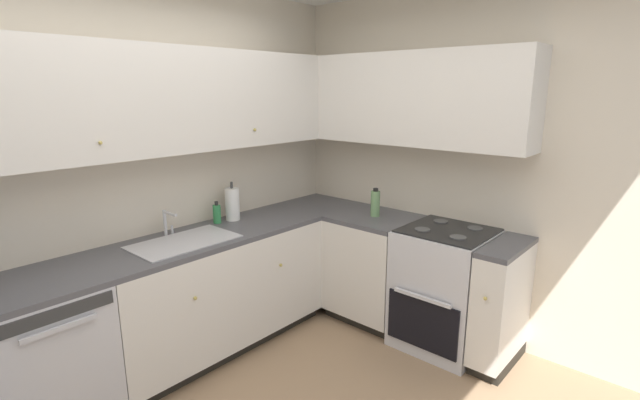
{
  "coord_description": "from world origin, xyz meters",
  "views": [
    {
      "loc": [
        -1.39,
        -1.4,
        1.89
      ],
      "look_at": [
        0.99,
        0.7,
        1.13
      ],
      "focal_mm": 25.69,
      "sensor_mm": 36.0,
      "label": 1
    }
  ],
  "objects_px": {
    "oven_range": "(445,287)",
    "paper_towel_roll": "(232,204)",
    "oil_bottle": "(375,203)",
    "dishwasher": "(46,359)",
    "soap_bottle": "(217,214)"
  },
  "relations": [
    {
      "from": "dishwasher",
      "to": "soap_bottle",
      "type": "bearing_deg",
      "value": 7.77
    },
    {
      "from": "dishwasher",
      "to": "oil_bottle",
      "type": "distance_m",
      "value": 2.44
    },
    {
      "from": "dishwasher",
      "to": "oven_range",
      "type": "xyz_separation_m",
      "value": [
        2.31,
        -1.25,
        0.02
      ]
    },
    {
      "from": "soap_bottle",
      "to": "oven_range",
      "type": "bearing_deg",
      "value": -55.4
    },
    {
      "from": "soap_bottle",
      "to": "oil_bottle",
      "type": "height_order",
      "value": "oil_bottle"
    },
    {
      "from": "dishwasher",
      "to": "soap_bottle",
      "type": "distance_m",
      "value": 1.44
    },
    {
      "from": "dishwasher",
      "to": "soap_bottle",
      "type": "relative_size",
      "value": 5.04
    },
    {
      "from": "paper_towel_roll",
      "to": "oven_range",
      "type": "bearing_deg",
      "value": -58.88
    },
    {
      "from": "oil_bottle",
      "to": "soap_bottle",
      "type": "bearing_deg",
      "value": 140.59
    },
    {
      "from": "paper_towel_roll",
      "to": "oil_bottle",
      "type": "xyz_separation_m",
      "value": [
        0.83,
        -0.78,
        -0.02
      ]
    },
    {
      "from": "oven_range",
      "to": "paper_towel_roll",
      "type": "distance_m",
      "value": 1.74
    },
    {
      "from": "dishwasher",
      "to": "oil_bottle",
      "type": "xyz_separation_m",
      "value": [
        2.29,
        -0.62,
        0.57
      ]
    },
    {
      "from": "oven_range",
      "to": "paper_towel_roll",
      "type": "relative_size",
      "value": 3.33
    },
    {
      "from": "paper_towel_roll",
      "to": "oil_bottle",
      "type": "relative_size",
      "value": 1.36
    },
    {
      "from": "oven_range",
      "to": "paper_towel_roll",
      "type": "bearing_deg",
      "value": 121.12
    }
  ]
}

